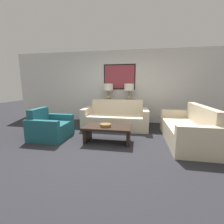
{
  "coord_description": "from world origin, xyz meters",
  "views": [
    {
      "loc": [
        0.73,
        -3.21,
        1.41
      ],
      "look_at": [
        -0.0,
        0.9,
        0.65
      ],
      "focal_mm": 24.0,
      "sensor_mm": 36.0,
      "label": 1
    }
  ],
  "objects_px": {
    "console_table": "(118,112)",
    "couch_by_side": "(187,130)",
    "table_lamp_right": "(129,90)",
    "armchair_near_back_wall": "(50,128)",
    "decorative_bowl": "(106,125)",
    "coffee_table": "(107,130)",
    "table_lamp_left": "(108,89)",
    "couch_by_back_wall": "(116,119)"
  },
  "relations": [
    {
      "from": "table_lamp_left",
      "to": "armchair_near_back_wall",
      "type": "bearing_deg",
      "value": -122.05
    },
    {
      "from": "couch_by_back_wall",
      "to": "armchair_near_back_wall",
      "type": "xyz_separation_m",
      "value": [
        -1.59,
        -1.24,
        -0.03
      ]
    },
    {
      "from": "couch_by_back_wall",
      "to": "armchair_near_back_wall",
      "type": "relative_size",
      "value": 2.22
    },
    {
      "from": "table_lamp_right",
      "to": "armchair_near_back_wall",
      "type": "bearing_deg",
      "value": -135.65
    },
    {
      "from": "table_lamp_right",
      "to": "coffee_table",
      "type": "distance_m",
      "value": 2.21
    },
    {
      "from": "coffee_table",
      "to": "decorative_bowl",
      "type": "distance_m",
      "value": 0.16
    },
    {
      "from": "decorative_bowl",
      "to": "armchair_near_back_wall",
      "type": "bearing_deg",
      "value": 176.88
    },
    {
      "from": "table_lamp_right",
      "to": "armchair_near_back_wall",
      "type": "distance_m",
      "value": 2.92
    },
    {
      "from": "table_lamp_left",
      "to": "armchair_near_back_wall",
      "type": "distance_m",
      "value": 2.47
    },
    {
      "from": "console_table",
      "to": "couch_by_back_wall",
      "type": "height_order",
      "value": "couch_by_back_wall"
    },
    {
      "from": "armchair_near_back_wall",
      "to": "couch_by_back_wall",
      "type": "bearing_deg",
      "value": 37.99
    },
    {
      "from": "table_lamp_right",
      "to": "couch_by_side",
      "type": "height_order",
      "value": "table_lamp_right"
    },
    {
      "from": "couch_by_back_wall",
      "to": "couch_by_side",
      "type": "relative_size",
      "value": 1.0
    },
    {
      "from": "couch_by_back_wall",
      "to": "coffee_table",
      "type": "distance_m",
      "value": 1.27
    },
    {
      "from": "couch_by_back_wall",
      "to": "coffee_table",
      "type": "bearing_deg",
      "value": -90.34
    },
    {
      "from": "console_table",
      "to": "couch_by_side",
      "type": "relative_size",
      "value": 0.65
    },
    {
      "from": "console_table",
      "to": "decorative_bowl",
      "type": "bearing_deg",
      "value": -91.24
    },
    {
      "from": "couch_by_back_wall",
      "to": "armchair_near_back_wall",
      "type": "bearing_deg",
      "value": -142.01
    },
    {
      "from": "console_table",
      "to": "decorative_bowl",
      "type": "xyz_separation_m",
      "value": [
        -0.04,
        -2.01,
        0.04
      ]
    },
    {
      "from": "couch_by_back_wall",
      "to": "couch_by_side",
      "type": "bearing_deg",
      "value": -24.95
    },
    {
      "from": "decorative_bowl",
      "to": "console_table",
      "type": "bearing_deg",
      "value": 88.76
    },
    {
      "from": "table_lamp_left",
      "to": "couch_by_side",
      "type": "distance_m",
      "value": 2.97
    },
    {
      "from": "couch_by_side",
      "to": "table_lamp_left",
      "type": "bearing_deg",
      "value": 145.64
    },
    {
      "from": "decorative_bowl",
      "to": "couch_by_side",
      "type": "bearing_deg",
      "value": 11.95
    },
    {
      "from": "couch_by_side",
      "to": "armchair_near_back_wall",
      "type": "xyz_separation_m",
      "value": [
        -3.54,
        -0.34,
        -0.03
      ]
    },
    {
      "from": "console_table",
      "to": "table_lamp_left",
      "type": "distance_m",
      "value": 0.92
    },
    {
      "from": "table_lamp_left",
      "to": "table_lamp_right",
      "type": "height_order",
      "value": "same"
    },
    {
      "from": "console_table",
      "to": "couch_by_side",
      "type": "distance_m",
      "value": 2.52
    },
    {
      "from": "table_lamp_right",
      "to": "decorative_bowl",
      "type": "bearing_deg",
      "value": -101.96
    },
    {
      "from": "table_lamp_left",
      "to": "coffee_table",
      "type": "height_order",
      "value": "table_lamp_left"
    },
    {
      "from": "couch_by_back_wall",
      "to": "console_table",
      "type": "bearing_deg",
      "value": 90.0
    },
    {
      "from": "console_table",
      "to": "coffee_table",
      "type": "bearing_deg",
      "value": -90.22
    },
    {
      "from": "table_lamp_right",
      "to": "coffee_table",
      "type": "height_order",
      "value": "table_lamp_right"
    },
    {
      "from": "console_table",
      "to": "table_lamp_left",
      "type": "bearing_deg",
      "value": 180.0
    },
    {
      "from": "console_table",
      "to": "armchair_near_back_wall",
      "type": "relative_size",
      "value": 1.44
    },
    {
      "from": "coffee_table",
      "to": "decorative_bowl",
      "type": "xyz_separation_m",
      "value": [
        -0.04,
        -0.05,
        0.14
      ]
    },
    {
      "from": "console_table",
      "to": "decorative_bowl",
      "type": "relative_size",
      "value": 4.98
    },
    {
      "from": "coffee_table",
      "to": "decorative_bowl",
      "type": "bearing_deg",
      "value": -123.89
    },
    {
      "from": "couch_by_side",
      "to": "coffee_table",
      "type": "bearing_deg",
      "value": -169.35
    },
    {
      "from": "table_lamp_right",
      "to": "decorative_bowl",
      "type": "height_order",
      "value": "table_lamp_right"
    },
    {
      "from": "console_table",
      "to": "couch_by_back_wall",
      "type": "distance_m",
      "value": 0.69
    },
    {
      "from": "coffee_table",
      "to": "console_table",
      "type": "bearing_deg",
      "value": 89.78
    }
  ]
}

